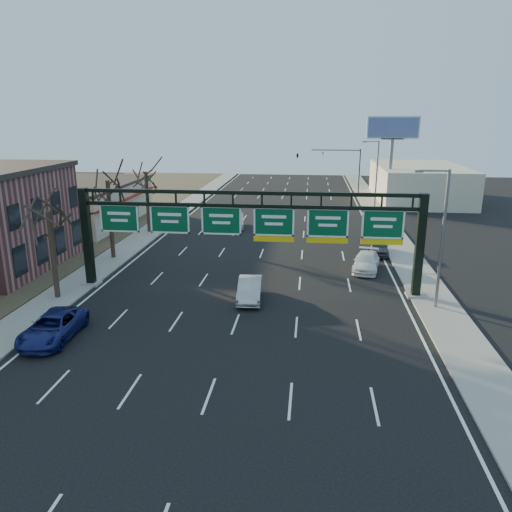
# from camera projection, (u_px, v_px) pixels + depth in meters

# --- Properties ---
(ground) EXTENTS (160.00, 160.00, 0.00)m
(ground) POSITION_uv_depth(u_px,v_px,m) (230.00, 338.00, 28.17)
(ground) COLOR black
(ground) RESTS_ON ground
(sidewalk_left) EXTENTS (3.00, 120.00, 0.12)m
(sidewalk_left) POSITION_uv_depth(u_px,v_px,m) (133.00, 243.00, 48.63)
(sidewalk_left) COLOR gray
(sidewalk_left) RESTS_ON ground
(sidewalk_right) EXTENTS (3.00, 120.00, 0.12)m
(sidewalk_right) POSITION_uv_depth(u_px,v_px,m) (402.00, 251.00, 45.92)
(sidewalk_right) COLOR gray
(sidewalk_right) RESTS_ON ground
(dirt_strip_left) EXTENTS (21.00, 120.00, 0.06)m
(dirt_strip_left) POSITION_uv_depth(u_px,v_px,m) (16.00, 240.00, 49.92)
(dirt_strip_left) COLOR #473D2B
(dirt_strip_left) RESTS_ON ground
(lane_markings) EXTENTS (21.60, 120.00, 0.01)m
(lane_markings) POSITION_uv_depth(u_px,v_px,m) (264.00, 248.00, 47.29)
(lane_markings) COLOR white
(lane_markings) RESTS_ON ground
(sign_gantry) EXTENTS (24.60, 1.20, 7.20)m
(sign_gantry) POSITION_uv_depth(u_px,v_px,m) (250.00, 228.00, 34.53)
(sign_gantry) COLOR black
(sign_gantry) RESTS_ON ground
(cream_strip) EXTENTS (10.90, 18.40, 4.70)m
(cream_strip) POSITION_uv_depth(u_px,v_px,m) (86.00, 203.00, 57.52)
(cream_strip) COLOR #BAB49A
(cream_strip) RESTS_ON ground
(building_right_distant) EXTENTS (12.00, 20.00, 5.00)m
(building_right_distant) POSITION_uv_depth(u_px,v_px,m) (419.00, 183.00, 73.17)
(building_right_distant) COLOR #BAB49A
(building_right_distant) RESTS_ON ground
(tree_gantry) EXTENTS (3.60, 3.60, 8.48)m
(tree_gantry) POSITION_uv_depth(u_px,v_px,m) (46.00, 196.00, 32.35)
(tree_gantry) COLOR #2C2318
(tree_gantry) RESTS_ON sidewalk_left
(tree_mid) EXTENTS (3.60, 3.60, 9.24)m
(tree_mid) POSITION_uv_depth(u_px,v_px,m) (106.00, 168.00, 41.71)
(tree_mid) COLOR #2C2318
(tree_mid) RESTS_ON sidewalk_left
(tree_far) EXTENTS (3.60, 3.60, 8.86)m
(tree_far) POSITION_uv_depth(u_px,v_px,m) (145.00, 162.00, 51.37)
(tree_far) COLOR #2C2318
(tree_far) RESTS_ON sidewalk_left
(streetlight_near) EXTENTS (2.15, 0.22, 9.00)m
(streetlight_near) POSITION_uv_depth(u_px,v_px,m) (441.00, 232.00, 31.20)
(streetlight_near) COLOR slate
(streetlight_near) RESTS_ON sidewalk_right
(streetlight_far) EXTENTS (2.15, 0.22, 9.00)m
(streetlight_far) POSITION_uv_depth(u_px,v_px,m) (376.00, 172.00, 63.70)
(streetlight_far) COLOR slate
(streetlight_far) RESTS_ON sidewalk_right
(billboard_right) EXTENTS (7.00, 0.50, 12.00)m
(billboard_right) POSITION_uv_depth(u_px,v_px,m) (392.00, 138.00, 67.10)
(billboard_right) COLOR slate
(billboard_right) RESTS_ON ground
(traffic_signal_mast) EXTENTS (10.16, 0.54, 7.00)m
(traffic_signal_mast) POSITION_uv_depth(u_px,v_px,m) (321.00, 158.00, 78.64)
(traffic_signal_mast) COLOR black
(traffic_signal_mast) RESTS_ON ground
(car_blue_suv) EXTENTS (2.56, 5.26, 1.44)m
(car_blue_suv) POSITION_uv_depth(u_px,v_px,m) (53.00, 327.00, 27.91)
(car_blue_suv) COLOR navy
(car_blue_suv) RESTS_ON ground
(car_silver_sedan) EXTENTS (1.83, 4.56, 1.47)m
(car_silver_sedan) POSITION_uv_depth(u_px,v_px,m) (250.00, 289.00, 33.92)
(car_silver_sedan) COLOR #9F9FA3
(car_silver_sedan) RESTS_ON ground
(car_white_wagon) EXTENTS (2.78, 5.05, 1.39)m
(car_white_wagon) POSITION_uv_depth(u_px,v_px,m) (366.00, 262.00, 40.32)
(car_white_wagon) COLOR white
(car_white_wagon) RESTS_ON ground
(car_grey_far) EXTENTS (2.00, 4.36, 1.45)m
(car_grey_far) POSITION_uv_depth(u_px,v_px,m) (378.00, 246.00, 44.95)
(car_grey_far) COLOR #3F4144
(car_grey_far) RESTS_ON ground
(car_silver_distant) EXTENTS (2.32, 4.88, 1.54)m
(car_silver_distant) POSITION_uv_depth(u_px,v_px,m) (236.00, 221.00, 55.52)
(car_silver_distant) COLOR silver
(car_silver_distant) RESTS_ON ground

